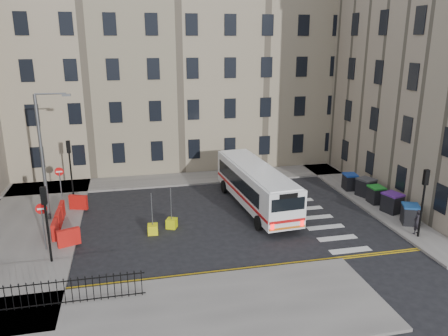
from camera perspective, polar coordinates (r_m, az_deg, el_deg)
name	(u,v)px	position (r m, az deg, el deg)	size (l,w,h in m)	color
ground	(252,216)	(29.30, 3.62, -6.22)	(120.00, 120.00, 0.00)	black
pavement_north	(153,181)	(36.35, -9.32, -1.71)	(36.00, 3.20, 0.15)	slate
pavement_east	(347,186)	(36.04, 15.73, -2.29)	(2.40, 26.00, 0.15)	slate
pavement_west	(30,227)	(29.86, -23.98, -7.09)	(6.00, 22.00, 0.15)	slate
pavement_sw	(156,319)	(19.50, -8.82, -18.87)	(20.00, 6.00, 0.15)	slate
terrace_north	(132,70)	(41.52, -11.89, 12.46)	(38.30, 10.80, 17.20)	gray
traffic_light_east	(424,193)	(27.42, 24.66, -2.97)	(0.28, 0.22, 4.10)	black
traffic_light_nw	(70,159)	(33.79, -19.51, 1.09)	(0.28, 0.22, 4.10)	black
traffic_light_sw	(46,213)	(23.90, -22.26, -5.45)	(0.28, 0.22, 4.10)	black
streetlamp	(42,156)	(29.28, -22.68, 1.45)	(0.50, 0.22, 8.14)	#595B5E
no_entry_north	(60,178)	(32.17, -20.64, -1.25)	(0.60, 0.08, 3.00)	#595B5E
no_entry_south	(42,217)	(25.65, -22.65, -5.92)	(0.60, 0.08, 3.00)	#595B5E
roadworks_barriers	(65,219)	(28.81, -20.08, -6.26)	(1.66, 6.26, 1.00)	red
iron_railings	(54,293)	(20.95, -21.36, -15.00)	(7.80, 0.04, 1.20)	black
bus	(256,185)	(30.19, 4.14, -2.18)	(3.27, 10.68, 2.86)	white
wheelie_bin_a	(410,214)	(29.81, 23.13, -5.56)	(1.35, 1.43, 1.25)	black
wheelie_bin_b	(392,203)	(31.29, 21.10, -4.24)	(1.32, 1.43, 1.31)	black
wheelie_bin_c	(376,195)	(32.64, 19.23, -3.29)	(0.98, 1.12, 1.21)	black
wheelie_bin_d	(366,187)	(33.81, 18.04, -2.40)	(1.42, 1.50, 1.33)	black
wheelie_bin_e	(350,182)	(34.91, 16.13, -1.72)	(1.09, 1.22, 1.23)	black
pedestrian	(417,222)	(28.40, 23.90, -6.45)	(0.56, 0.37, 1.53)	black
bollard_yellow	(172,223)	(27.51, -6.85, -7.19)	(0.60, 0.60, 0.60)	#CBD50B
bollard_chevron	(153,229)	(26.87, -9.28, -7.90)	(0.60, 0.60, 0.60)	yellow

